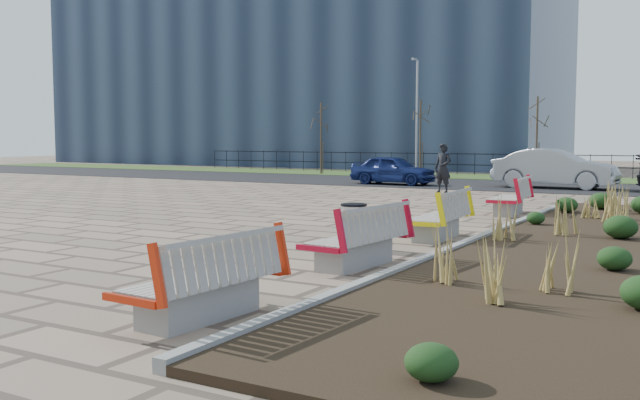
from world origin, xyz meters
The scene contains 19 objects.
ground centered at (0.00, 0.00, 0.00)m, with size 120.00×120.00×0.00m, color #87705D.
planting_bed centered at (6.25, 5.00, 0.05)m, with size 4.50×18.00×0.10m, color black.
planting_curb centered at (3.92, 5.00, 0.07)m, with size 0.16×18.00×0.15m, color gray.
grass_verge_far centered at (0.00, 28.00, 0.02)m, with size 80.00×5.00×0.04m, color #33511E.
road centered at (0.00, 22.00, 0.01)m, with size 80.00×7.00×0.02m, color black.
bench_a centered at (3.00, -2.33, 0.50)m, with size 0.90×2.10×1.00m, color red, non-canonical shape.
bench_b centered at (3.00, 1.52, 0.50)m, with size 0.90×2.10×1.00m, color #B20B24, non-canonical shape.
bench_c centered at (3.00, 5.16, 0.50)m, with size 0.90×2.10×1.00m, color yellow, non-canonical shape.
bench_d centered at (3.00, 10.58, 0.50)m, with size 0.90×2.10×1.00m, color red, non-canonical shape.
litter_bin centered at (2.13, 3.16, 0.41)m, with size 0.47×0.47×0.82m, color #B2B2B7.
pedestrian centered at (-1.21, 16.93, 0.93)m, with size 0.68×0.45×1.86m, color black.
car_blue centered at (-4.72, 20.21, 0.66)m, with size 1.52×3.77×1.28m, color navy.
car_silver centered at (1.96, 21.37, 0.82)m, with size 1.69×4.86×1.60m, color gray.
tree_a centered at (-12.00, 26.50, 2.04)m, with size 1.40×1.40×4.00m, color #4C3D2D, non-canonical shape.
tree_b centered at (-6.00, 26.50, 2.04)m, with size 1.40×1.40×4.00m, color #4C3D2D, non-canonical shape.
tree_c centered at (0.00, 26.50, 2.04)m, with size 1.40×1.40×4.00m, color #4C3D2D, non-canonical shape.
lamp_west centered at (-6.00, 26.00, 3.04)m, with size 0.24×0.60×6.00m, color gray, non-canonical shape.
railing_fence centered at (0.00, 29.50, 0.64)m, with size 44.00×0.10×1.20m, color black, non-canonical shape.
building_glass centered at (-22.00, 40.00, 7.50)m, with size 40.00×14.00×15.00m, color #192338.
Camera 1 is at (8.16, -8.53, 2.07)m, focal length 40.00 mm.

